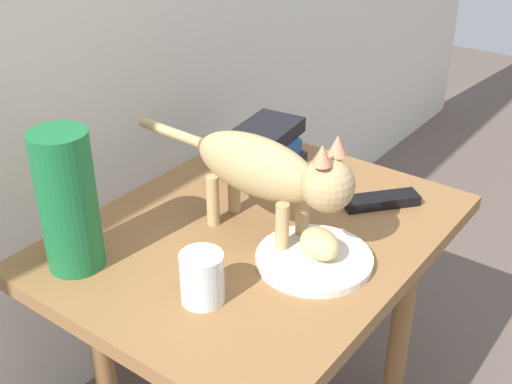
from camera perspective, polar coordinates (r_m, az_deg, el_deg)
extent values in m
cube|color=olive|center=(1.23, 0.00, -3.86)|extent=(0.75, 0.59, 0.03)
cylinder|color=olive|center=(1.45, 12.47, -11.20)|extent=(0.04, 0.04, 0.48)
cylinder|color=olive|center=(1.39, -13.20, -13.62)|extent=(0.04, 0.04, 0.48)
cylinder|color=olive|center=(1.63, -1.60, -5.41)|extent=(0.04, 0.04, 0.48)
cylinder|color=silver|center=(1.13, 5.07, -5.82)|extent=(0.20, 0.20, 0.01)
ellipsoid|color=#E0BC7A|center=(1.12, 5.56, -4.49)|extent=(0.09, 0.10, 0.05)
cylinder|color=tan|center=(1.17, 4.05, -2.04)|extent=(0.02, 0.02, 0.10)
cylinder|color=tan|center=(1.13, 2.29, -3.28)|extent=(0.02, 0.02, 0.10)
cylinder|color=tan|center=(1.25, -1.93, 0.35)|extent=(0.02, 0.02, 0.10)
cylinder|color=tan|center=(1.22, -3.76, -0.72)|extent=(0.02, 0.02, 0.10)
ellipsoid|color=tan|center=(1.15, -0.13, 2.26)|extent=(0.10, 0.26, 0.11)
sphere|color=tan|center=(1.07, 6.26, 0.63)|extent=(0.09, 0.09, 0.09)
cone|color=#DD8460|center=(1.06, 7.09, 4.05)|extent=(0.03, 0.03, 0.03)
cone|color=#DD8460|center=(1.02, 5.77, 3.24)|extent=(0.03, 0.03, 0.03)
cylinder|color=tan|center=(1.27, -7.25, 5.24)|extent=(0.03, 0.16, 0.02)
cube|color=black|center=(1.43, 0.65, 2.58)|extent=(0.17, 0.13, 0.03)
cube|color=#1E4C8C|center=(1.42, 0.14, 3.65)|extent=(0.17, 0.13, 0.04)
cube|color=black|center=(1.41, 0.78, 5.09)|extent=(0.19, 0.13, 0.03)
cylinder|color=#196B38|center=(1.11, -16.03, -0.79)|extent=(0.10, 0.10, 0.25)
cylinder|color=silver|center=(1.03, -4.70, -7.42)|extent=(0.07, 0.07, 0.08)
cylinder|color=silver|center=(1.04, -4.66, -8.32)|extent=(0.06, 0.06, 0.04)
cube|color=black|center=(1.32, 10.82, -0.73)|extent=(0.14, 0.13, 0.02)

